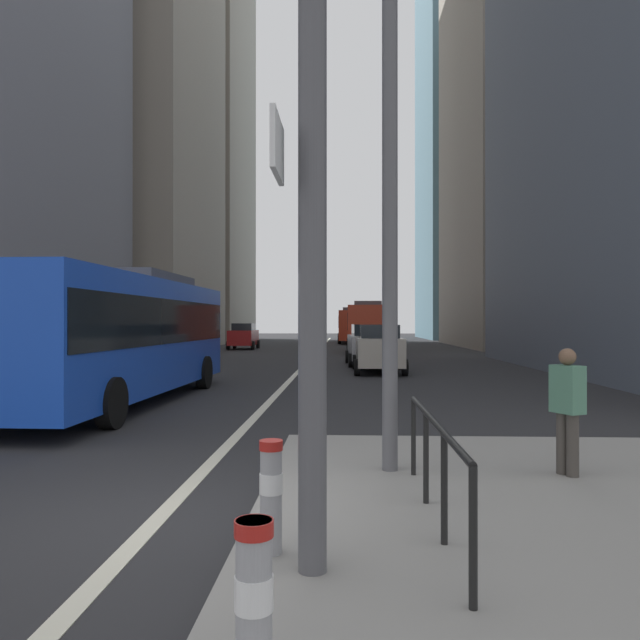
{
  "coord_description": "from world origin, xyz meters",
  "views": [
    {
      "loc": [
        1.95,
        -6.09,
        2.06
      ],
      "look_at": [
        0.03,
        39.07,
        2.19
      ],
      "focal_mm": 33.69,
      "sensor_mm": 36.0,
      "label": 1
    }
  ],
  "objects_px": {
    "city_bus_red_receding": "(367,325)",
    "bollard_left": "(254,605)",
    "city_bus_blue_oncoming": "(122,331)",
    "city_bus_red_distant": "(352,324)",
    "car_receding_near": "(369,344)",
    "bollard_right": "(271,491)",
    "car_receding_far": "(379,348)",
    "pedestrian_waiting": "(567,405)",
    "street_lamp_post": "(390,72)",
    "traffic_signal_gantry": "(51,59)",
    "car_oncoming_mid": "(244,336)"
  },
  "relations": [
    {
      "from": "city_bus_blue_oncoming",
      "to": "street_lamp_post",
      "type": "bearing_deg",
      "value": -48.95
    },
    {
      "from": "city_bus_red_distant",
      "to": "bollard_left",
      "type": "distance_m",
      "value": 56.3
    },
    {
      "from": "traffic_signal_gantry",
      "to": "bollard_left",
      "type": "relative_size",
      "value": 6.54
    },
    {
      "from": "city_bus_blue_oncoming",
      "to": "car_receding_far",
      "type": "height_order",
      "value": "city_bus_blue_oncoming"
    },
    {
      "from": "car_receding_near",
      "to": "bollard_right",
      "type": "height_order",
      "value": "car_receding_near"
    },
    {
      "from": "car_receding_far",
      "to": "city_bus_red_receding",
      "type": "bearing_deg",
      "value": 89.39
    },
    {
      "from": "city_bus_red_receding",
      "to": "pedestrian_waiting",
      "type": "xyz_separation_m",
      "value": [
        1.24,
        -34.24,
        -0.82
      ]
    },
    {
      "from": "bollard_left",
      "to": "traffic_signal_gantry",
      "type": "bearing_deg",
      "value": 138.1
    },
    {
      "from": "city_bus_red_distant",
      "to": "car_receding_near",
      "type": "relative_size",
      "value": 2.77
    },
    {
      "from": "pedestrian_waiting",
      "to": "street_lamp_post",
      "type": "bearing_deg",
      "value": 175.87
    },
    {
      "from": "car_oncoming_mid",
      "to": "car_receding_far",
      "type": "relative_size",
      "value": 0.9
    },
    {
      "from": "city_bus_blue_oncoming",
      "to": "car_receding_far",
      "type": "bearing_deg",
      "value": 53.9
    },
    {
      "from": "bollard_left",
      "to": "city_bus_blue_oncoming",
      "type": "bearing_deg",
      "value": 113.43
    },
    {
      "from": "city_bus_blue_oncoming",
      "to": "bollard_left",
      "type": "bearing_deg",
      "value": -66.57
    },
    {
      "from": "city_bus_blue_oncoming",
      "to": "car_receding_far",
      "type": "relative_size",
      "value": 2.44
    },
    {
      "from": "car_receding_near",
      "to": "car_receding_far",
      "type": "bearing_deg",
      "value": -86.31
    },
    {
      "from": "city_bus_red_receding",
      "to": "city_bus_red_distant",
      "type": "height_order",
      "value": "same"
    },
    {
      "from": "street_lamp_post",
      "to": "pedestrian_waiting",
      "type": "bearing_deg",
      "value": -4.13
    },
    {
      "from": "car_receding_near",
      "to": "bollard_right",
      "type": "relative_size",
      "value": 4.51
    },
    {
      "from": "car_receding_near",
      "to": "street_lamp_post",
      "type": "xyz_separation_m",
      "value": [
        -0.51,
        -20.63,
        4.29
      ]
    },
    {
      "from": "car_oncoming_mid",
      "to": "bollard_left",
      "type": "xyz_separation_m",
      "value": [
        7.26,
        -42.08,
        -0.32
      ]
    },
    {
      "from": "bollard_right",
      "to": "bollard_left",
      "type": "bearing_deg",
      "value": -85.26
    },
    {
      "from": "car_receding_far",
      "to": "street_lamp_post",
      "type": "xyz_separation_m",
      "value": [
        -0.77,
        -16.67,
        4.29
      ]
    },
    {
      "from": "bollard_right",
      "to": "pedestrian_waiting",
      "type": "bearing_deg",
      "value": 38.29
    },
    {
      "from": "car_receding_far",
      "to": "pedestrian_waiting",
      "type": "distance_m",
      "value": 16.89
    },
    {
      "from": "street_lamp_post",
      "to": "bollard_right",
      "type": "height_order",
      "value": "street_lamp_post"
    },
    {
      "from": "car_receding_near",
      "to": "car_receding_far",
      "type": "height_order",
      "value": "same"
    },
    {
      "from": "bollard_right",
      "to": "car_oncoming_mid",
      "type": "bearing_deg",
      "value": 100.04
    },
    {
      "from": "car_oncoming_mid",
      "to": "car_receding_near",
      "type": "distance_m",
      "value": 18.81
    },
    {
      "from": "city_bus_red_receding",
      "to": "street_lamp_post",
      "type": "height_order",
      "value": "street_lamp_post"
    },
    {
      "from": "street_lamp_post",
      "to": "pedestrian_waiting",
      "type": "height_order",
      "value": "street_lamp_post"
    },
    {
      "from": "car_oncoming_mid",
      "to": "bollard_right",
      "type": "bearing_deg",
      "value": -79.96
    },
    {
      "from": "car_receding_far",
      "to": "bollard_left",
      "type": "relative_size",
      "value": 4.77
    },
    {
      "from": "bollard_left",
      "to": "bollard_right",
      "type": "bearing_deg",
      "value": 94.74
    },
    {
      "from": "city_bus_blue_oncoming",
      "to": "city_bus_red_distant",
      "type": "xyz_separation_m",
      "value": [
        6.25,
        44.33,
        0.0
      ]
    },
    {
      "from": "city_bus_red_distant",
      "to": "city_bus_red_receding",
      "type": "bearing_deg",
      "value": -87.01
    },
    {
      "from": "traffic_signal_gantry",
      "to": "city_bus_red_receding",
      "type": "bearing_deg",
      "value": 84.14
    },
    {
      "from": "bollard_right",
      "to": "car_receding_far",
      "type": "bearing_deg",
      "value": 84.27
    },
    {
      "from": "city_bus_blue_oncoming",
      "to": "city_bus_red_distant",
      "type": "bearing_deg",
      "value": 81.98
    },
    {
      "from": "city_bus_red_receding",
      "to": "bollard_left",
      "type": "bearing_deg",
      "value": -92.9
    },
    {
      "from": "traffic_signal_gantry",
      "to": "bollard_left",
      "type": "height_order",
      "value": "traffic_signal_gantry"
    },
    {
      "from": "car_receding_far",
      "to": "bollard_right",
      "type": "bearing_deg",
      "value": -95.73
    },
    {
      "from": "car_receding_far",
      "to": "traffic_signal_gantry",
      "type": "distance_m",
      "value": 20.41
    },
    {
      "from": "city_bus_red_receding",
      "to": "street_lamp_post",
      "type": "bearing_deg",
      "value": -91.6
    },
    {
      "from": "bollard_right",
      "to": "pedestrian_waiting",
      "type": "height_order",
      "value": "pedestrian_waiting"
    },
    {
      "from": "city_bus_blue_oncoming",
      "to": "traffic_signal_gantry",
      "type": "bearing_deg",
      "value": -72.06
    },
    {
      "from": "city_bus_blue_oncoming",
      "to": "street_lamp_post",
      "type": "distance_m",
      "value": 10.05
    },
    {
      "from": "city_bus_blue_oncoming",
      "to": "bollard_left",
      "type": "distance_m",
      "value": 13.07
    },
    {
      "from": "pedestrian_waiting",
      "to": "bollard_right",
      "type": "bearing_deg",
      "value": -141.71
    },
    {
      "from": "car_receding_near",
      "to": "traffic_signal_gantry",
      "type": "xyz_separation_m",
      "value": [
        -3.38,
        -23.8,
        3.12
      ]
    }
  ]
}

